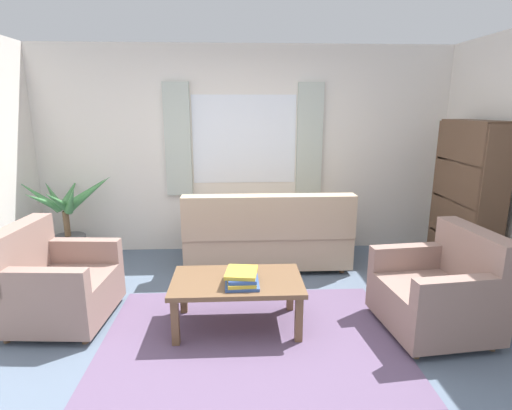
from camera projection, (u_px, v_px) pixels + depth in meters
The scene contains 11 objects.
ground_plane at pixel (251, 339), 3.28m from camera, with size 6.24×6.24×0.00m, color slate.
wall_back at pixel (244, 151), 5.16m from camera, with size 5.32×0.12×2.60m, color silver.
window_with_curtains at pixel (244, 140), 5.05m from camera, with size 1.98×0.07×1.40m.
area_rug at pixel (251, 339), 3.28m from camera, with size 2.40×1.72×0.01m, color #604C6B.
couch at pixel (267, 237), 4.71m from camera, with size 1.90×0.82×0.92m.
armchair_left at pixel (54, 284), 3.48m from camera, with size 0.88×0.89×0.88m.
armchair_right at pixel (441, 291), 3.34m from camera, with size 0.90×0.92×0.88m.
coffee_table at pixel (237, 286), 3.39m from camera, with size 1.10×0.64×0.44m.
book_stack_on_table at pixel (242, 278), 3.27m from camera, with size 0.28×0.33×0.11m.
potted_plant at pixel (68, 225), 4.79m from camera, with size 1.16×1.09×1.13m.
bookshelf at pixel (463, 209), 4.33m from camera, with size 0.30×0.94×1.72m.
Camera 1 is at (-0.11, -2.92, 1.85)m, focal length 28.11 mm.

